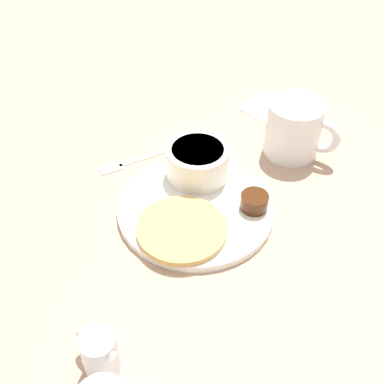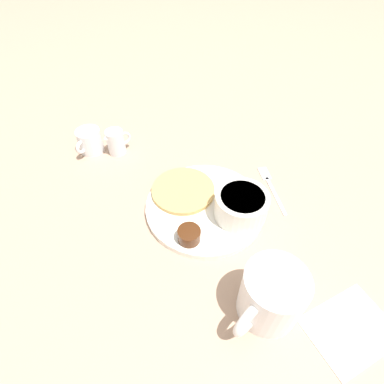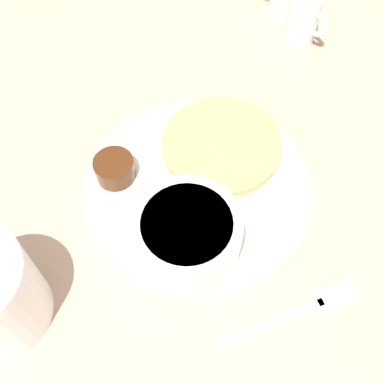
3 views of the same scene
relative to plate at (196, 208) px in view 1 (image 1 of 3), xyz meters
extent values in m
plane|color=tan|center=(0.00, 0.00, -0.01)|extent=(4.00, 4.00, 0.00)
cylinder|color=white|center=(0.00, 0.00, 0.00)|extent=(0.23, 0.23, 0.01)
cylinder|color=tan|center=(-0.01, 0.06, 0.01)|extent=(0.13, 0.13, 0.01)
cylinder|color=white|center=(0.03, -0.06, 0.03)|extent=(0.10, 0.10, 0.05)
cylinder|color=white|center=(0.03, -0.06, 0.05)|extent=(0.08, 0.08, 0.01)
cylinder|color=#47230F|center=(-0.08, -0.04, 0.02)|extent=(0.04, 0.04, 0.02)
cylinder|color=white|center=(0.02, -0.08, 0.02)|extent=(0.04, 0.04, 0.02)
sphere|color=white|center=(0.02, -0.08, 0.03)|extent=(0.02, 0.02, 0.02)
cylinder|color=white|center=(-0.07, -0.21, 0.04)|extent=(0.09, 0.09, 0.09)
torus|color=white|center=(-0.12, -0.21, 0.04)|extent=(0.06, 0.01, 0.06)
cylinder|color=white|center=(-0.03, 0.27, 0.02)|extent=(0.04, 0.04, 0.06)
torus|color=white|center=(-0.01, 0.26, 0.03)|extent=(0.03, 0.01, 0.03)
cone|color=white|center=(-0.04, 0.27, 0.05)|extent=(0.01, 0.01, 0.01)
cube|color=silver|center=(0.13, -0.08, 0.00)|extent=(0.06, 0.09, 0.00)
cube|color=silver|center=(0.17, -0.02, 0.00)|extent=(0.04, 0.04, 0.00)
cube|color=white|center=(-0.01, -0.31, 0.00)|extent=(0.15, 0.13, 0.00)
camera|label=1|loc=(-0.24, 0.45, 0.51)|focal=45.00mm
camera|label=2|loc=(-0.28, -0.26, 0.45)|focal=28.00mm
camera|label=3|loc=(0.14, -0.22, 0.43)|focal=45.00mm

